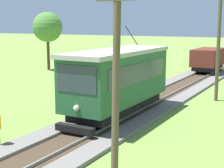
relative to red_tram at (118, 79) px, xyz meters
The scene contains 5 objects.
red_tram is the anchor object (origin of this frame).
freight_car 19.70m from the red_tram, 90.01° to the left, with size 2.40×5.20×2.31m.
utility_pole_near_tram 8.17m from the red_tram, 62.52° to the right, with size 1.40×0.45×6.79m.
utility_pole_mid 8.25m from the red_tram, 62.48° to the left, with size 1.40×0.38×7.75m.
tree_right_near 21.90m from the red_tram, 139.21° to the left, with size 3.30×3.30×6.44m.
Camera 1 is at (8.97, 0.01, 5.26)m, focal length 56.61 mm.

